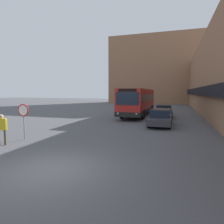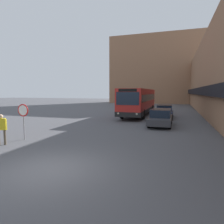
% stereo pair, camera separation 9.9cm
% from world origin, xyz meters
% --- Properties ---
extents(ground_plane, '(160.00, 160.00, 0.00)m').
position_xyz_m(ground_plane, '(0.00, 0.00, 0.00)').
color(ground_plane, '#515156').
extents(building_row_right, '(5.50, 60.00, 10.05)m').
position_xyz_m(building_row_right, '(9.98, 24.00, 5.01)').
color(building_row_right, '#996B4C').
rests_on(building_row_right, ground_plane).
extents(building_backdrop_far, '(26.00, 8.00, 17.59)m').
position_xyz_m(building_backdrop_far, '(0.00, 49.21, 8.79)').
color(building_backdrop_far, '#996B4C').
rests_on(building_backdrop_far, ground_plane).
extents(city_bus, '(2.65, 12.28, 3.30)m').
position_xyz_m(city_bus, '(-0.07, 18.84, 1.80)').
color(city_bus, red).
rests_on(city_bus, ground_plane).
extents(parked_car_front, '(1.90, 4.84, 1.44)m').
position_xyz_m(parked_car_front, '(3.20, 11.70, 0.73)').
color(parked_car_front, '#38383D').
rests_on(parked_car_front, ground_plane).
extents(parked_car_middle, '(1.86, 4.38, 1.47)m').
position_xyz_m(parked_car_middle, '(3.20, 17.33, 0.74)').
color(parked_car_middle, navy).
rests_on(parked_car_middle, ground_plane).
extents(stop_sign, '(0.76, 0.08, 2.21)m').
position_xyz_m(stop_sign, '(-4.40, 3.63, 1.60)').
color(stop_sign, gray).
rests_on(stop_sign, ground_plane).
extents(pedestrian, '(0.50, 0.44, 1.73)m').
position_xyz_m(pedestrian, '(-4.65, 2.22, 1.04)').
color(pedestrian, brown).
rests_on(pedestrian, ground_plane).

